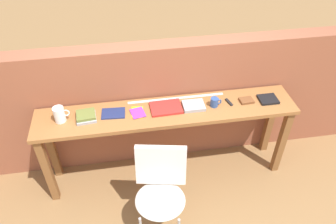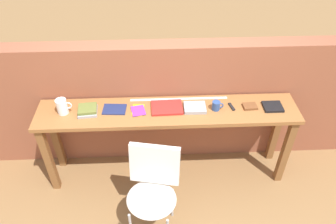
{
  "view_description": "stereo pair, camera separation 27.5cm",
  "coord_description": "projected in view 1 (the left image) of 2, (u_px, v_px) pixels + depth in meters",
  "views": [
    {
      "loc": [
        -0.38,
        -2.07,
        2.86
      ],
      "look_at": [
        0.0,
        0.25,
        0.9
      ],
      "focal_mm": 35.0,
      "sensor_mm": 36.0,
      "label": 1
    },
    {
      "loc": [
        -0.11,
        -2.1,
        2.86
      ],
      "look_at": [
        0.0,
        0.25,
        0.9
      ],
      "focal_mm": 35.0,
      "sensor_mm": 36.0,
      "label": 2
    }
  ],
  "objects": [
    {
      "name": "ground_plane",
      "position": [
        172.0,
        193.0,
        3.44
      ],
      "size": [
        40.0,
        40.0,
        0.0
      ],
      "primitive_type": "plane",
      "color": "olive"
    },
    {
      "name": "brick_wall_back",
      "position": [
        162.0,
        103.0,
        3.48
      ],
      "size": [
        6.0,
        0.2,
        1.4
      ],
      "primitive_type": "cube",
      "color": "#935138",
      "rests_on": "ground"
    },
    {
      "name": "sideboard",
      "position": [
        167.0,
        121.0,
        3.2
      ],
      "size": [
        2.5,
        0.44,
        0.88
      ],
      "color": "#996033",
      "rests_on": "ground"
    },
    {
      "name": "chair_white_moulded",
      "position": [
        160.0,
        188.0,
        2.84
      ],
      "size": [
        0.52,
        0.53,
        0.89
      ],
      "color": "silver",
      "rests_on": "ground"
    },
    {
      "name": "pitcher_white",
      "position": [
        60.0,
        114.0,
        2.94
      ],
      "size": [
        0.14,
        0.1,
        0.18
      ],
      "color": "white",
      "rests_on": "sideboard"
    },
    {
      "name": "book_stack_leftmost",
      "position": [
        86.0,
        116.0,
        3.0
      ],
      "size": [
        0.19,
        0.19,
        0.05
      ],
      "color": "#9E9EA3",
      "rests_on": "sideboard"
    },
    {
      "name": "magazine_cycling",
      "position": [
        113.0,
        113.0,
        3.06
      ],
      "size": [
        0.23,
        0.17,
        0.01
      ],
      "primitive_type": "cube",
      "rotation": [
        0.0,
        0.0,
        -0.07
      ],
      "color": "navy",
      "rests_on": "sideboard"
    },
    {
      "name": "pamphlet_pile_colourful",
      "position": [
        137.0,
        113.0,
        3.08
      ],
      "size": [
        0.15,
        0.19,
        0.01
      ],
      "color": "orange",
      "rests_on": "sideboard"
    },
    {
      "name": "book_open_centre",
      "position": [
        166.0,
        108.0,
        3.12
      ],
      "size": [
        0.3,
        0.23,
        0.02
      ],
      "primitive_type": "cube",
      "rotation": [
        0.0,
        0.0,
        0.03
      ],
      "color": "red",
      "rests_on": "sideboard"
    },
    {
      "name": "book_grey_hardcover",
      "position": [
        194.0,
        106.0,
        3.14
      ],
      "size": [
        0.21,
        0.17,
        0.03
      ],
      "primitive_type": "cube",
      "rotation": [
        0.0,
        0.0,
        -0.01
      ],
      "color": "#9E9EA3",
      "rests_on": "sideboard"
    },
    {
      "name": "mug",
      "position": [
        215.0,
        102.0,
        3.13
      ],
      "size": [
        0.11,
        0.08,
        0.09
      ],
      "color": "#2D4C8C",
      "rests_on": "sideboard"
    },
    {
      "name": "multitool_folded",
      "position": [
        229.0,
        102.0,
        3.19
      ],
      "size": [
        0.05,
        0.11,
        0.02
      ],
      "primitive_type": "cube",
      "rotation": [
        0.0,
        0.0,
        0.25
      ],
      "color": "black",
      "rests_on": "sideboard"
    },
    {
      "name": "leather_journal_brown",
      "position": [
        246.0,
        100.0,
        3.21
      ],
      "size": [
        0.14,
        0.11,
        0.02
      ],
      "primitive_type": "cube",
      "rotation": [
        0.0,
        0.0,
        0.07
      ],
      "color": "brown",
      "rests_on": "sideboard"
    },
    {
      "name": "book_repair_rightmost",
      "position": [
        268.0,
        99.0,
        3.22
      ],
      "size": [
        0.18,
        0.16,
        0.02
      ],
      "primitive_type": "cube",
      "rotation": [
        0.0,
        0.0,
        0.0
      ],
      "color": "black",
      "rests_on": "sideboard"
    },
    {
      "name": "ruler_metal_back_edge",
      "position": [
        176.0,
        98.0,
        3.25
      ],
      "size": [
        0.96,
        0.03,
        0.0
      ],
      "primitive_type": "cube",
      "color": "silver",
      "rests_on": "sideboard"
    }
  ]
}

